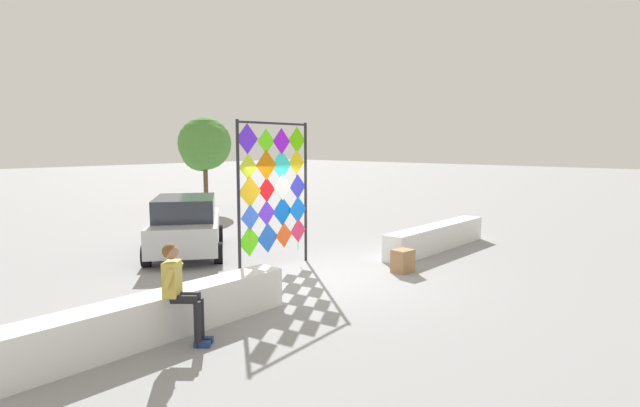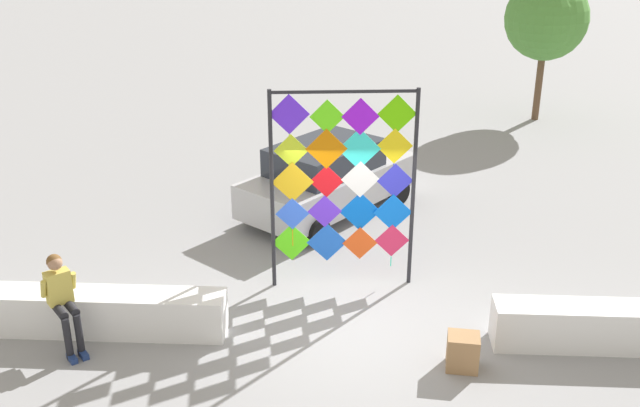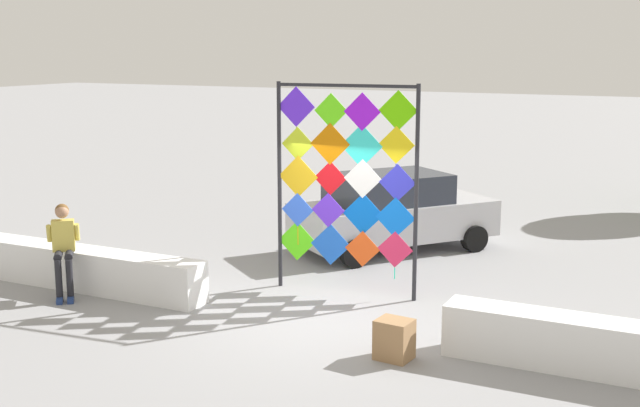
% 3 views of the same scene
% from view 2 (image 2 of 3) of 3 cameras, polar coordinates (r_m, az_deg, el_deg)
% --- Properties ---
extents(ground, '(120.00, 120.00, 0.00)m').
position_cam_2_polar(ground, '(12.08, 2.90, -9.22)').
color(ground, gray).
extents(plaza_ledge_left, '(4.66, 0.58, 0.70)m').
position_cam_2_polar(plaza_ledge_left, '(12.31, -18.16, -7.90)').
color(plaza_ledge_left, white).
rests_on(plaza_ledge_left, ground).
extents(kite_display_rack, '(2.44, 0.30, 3.52)m').
position_cam_2_polar(kite_display_rack, '(12.36, 1.79, 1.95)').
color(kite_display_rack, '#232328').
rests_on(kite_display_rack, ground).
extents(seated_vendor, '(0.71, 0.74, 1.55)m').
position_cam_2_polar(seated_vendor, '(11.63, -19.22, -6.75)').
color(seated_vendor, black).
rests_on(seated_vendor, ground).
extents(parked_car, '(3.86, 4.27, 1.57)m').
position_cam_2_polar(parked_car, '(15.72, 0.62, 2.01)').
color(parked_car, '#B7B7BC').
rests_on(parked_car, ground).
extents(cardboard_box_large, '(0.50, 0.43, 0.54)m').
position_cam_2_polar(cardboard_box_large, '(11.12, 10.92, -11.14)').
color(cardboard_box_large, '#9E754C').
rests_on(cardboard_box_large, ground).
extents(tree_palm_like, '(2.39, 2.60, 4.20)m').
position_cam_2_polar(tree_palm_like, '(22.90, 16.96, 13.24)').
color(tree_palm_like, brown).
rests_on(tree_palm_like, ground).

